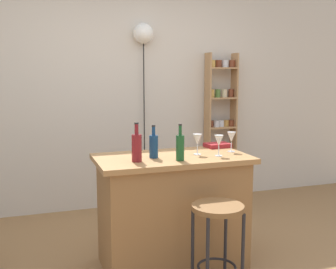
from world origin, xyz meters
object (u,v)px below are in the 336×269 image
(bottle_sauce_amber, at_px, (154,146))
(pendant_globe_light, at_px, (143,35))
(wine_glass_left, at_px, (219,141))
(spice_shelf, at_px, (221,125))
(wine_glass_center, at_px, (231,138))
(wine_glass_right, at_px, (197,140))
(bottle_wine_red, at_px, (137,147))
(cookbook, at_px, (218,145))
(bar_stool, at_px, (217,228))
(bottle_olive_oil, at_px, (181,147))

(bottle_sauce_amber, xyz_separation_m, pendant_globe_light, (0.36, 1.56, 0.95))
(wine_glass_left, bearing_deg, spice_shelf, 63.58)
(spice_shelf, height_order, wine_glass_left, spice_shelf)
(wine_glass_center, height_order, wine_glass_right, same)
(bottle_wine_red, height_order, cookbook, bottle_wine_red)
(bar_stool, xyz_separation_m, wine_glass_right, (0.07, 0.54, 0.52))
(bottle_sauce_amber, height_order, wine_glass_right, bottle_sauce_amber)
(bottle_sauce_amber, relative_size, pendant_globe_light, 0.12)
(wine_glass_center, distance_m, wine_glass_right, 0.31)
(bottle_olive_oil, bearing_deg, cookbook, 39.66)
(bar_stool, relative_size, bottle_wine_red, 2.26)
(bottle_olive_oil, bearing_deg, spice_shelf, 55.71)
(spice_shelf, relative_size, bottle_wine_red, 6.12)
(bar_stool, bearing_deg, bottle_sauce_amber, 118.80)
(bottle_sauce_amber, bearing_deg, wine_glass_center, 2.74)
(bottle_sauce_amber, relative_size, wine_glass_right, 1.54)
(bottle_sauce_amber, bearing_deg, bottle_olive_oil, -44.20)
(pendant_globe_light, bearing_deg, bottle_sauce_amber, -102.94)
(bar_stool, bearing_deg, spice_shelf, 63.72)
(wine_glass_left, distance_m, pendant_globe_light, 1.90)
(spice_shelf, relative_size, bottle_olive_oil, 6.46)
(bottle_sauce_amber, bearing_deg, bottle_wine_red, -150.19)
(pendant_globe_light, bearing_deg, bottle_wine_red, -107.30)
(wine_glass_left, xyz_separation_m, cookbook, (0.16, 0.35, -0.10))
(bottle_olive_oil, bearing_deg, wine_glass_right, 39.43)
(bar_stool, xyz_separation_m, spice_shelf, (1.01, 2.04, 0.42))
(bottle_olive_oil, bearing_deg, bottle_wine_red, 168.10)
(wine_glass_right, xyz_separation_m, pendant_globe_light, (-0.01, 1.55, 0.93))
(bottle_wine_red, xyz_separation_m, wine_glass_right, (0.52, 0.10, 0.01))
(bottle_sauce_amber, bearing_deg, cookbook, 21.39)
(bottle_wine_red, xyz_separation_m, wine_glass_center, (0.83, 0.12, 0.01))
(bar_stool, distance_m, bottle_sauce_amber, 0.78)
(bar_stool, xyz_separation_m, bottle_wine_red, (-0.45, 0.44, 0.51))
(bar_stool, relative_size, bottle_sauce_amber, 2.58)
(bar_stool, height_order, cookbook, cookbook)
(wine_glass_left, xyz_separation_m, wine_glass_right, (-0.14, 0.11, 0.00))
(cookbook, bearing_deg, wine_glass_right, -144.53)
(wine_glass_left, height_order, wine_glass_center, same)
(bottle_olive_oil, distance_m, bottle_sauce_amber, 0.22)
(bar_stool, relative_size, spice_shelf, 0.37)
(wine_glass_left, height_order, wine_glass_right, same)
(bar_stool, height_order, bottle_wine_red, bottle_wine_red)
(bar_stool, relative_size, wine_glass_right, 3.96)
(wine_glass_right, height_order, cookbook, wine_glass_right)
(spice_shelf, height_order, wine_glass_center, spice_shelf)
(wine_glass_center, bearing_deg, cookbook, 93.75)
(wine_glass_center, xyz_separation_m, cookbook, (-0.01, 0.23, -0.10))
(wine_glass_center, bearing_deg, bar_stool, -124.35)
(bottle_sauce_amber, distance_m, wine_glass_left, 0.51)
(bottle_olive_oil, height_order, wine_glass_right, bottle_olive_oil)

